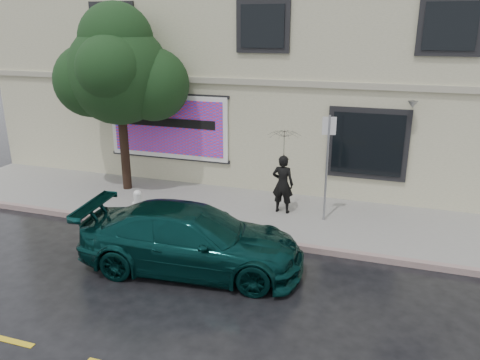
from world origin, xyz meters
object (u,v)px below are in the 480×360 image
(fire_hydrant, at_px, (138,204))
(car, at_px, (192,239))
(pedestrian, at_px, (283,184))
(street_tree, at_px, (119,74))

(fire_hydrant, bearing_deg, car, -47.81)
(pedestrian, bearing_deg, car, 73.68)
(pedestrian, distance_m, fire_hydrant, 4.05)
(car, bearing_deg, pedestrian, -24.92)
(car, xyz_separation_m, pedestrian, (1.23, 3.56, 0.27))
(car, distance_m, fire_hydrant, 3.13)
(pedestrian, xyz_separation_m, fire_hydrant, (-3.69, -1.62, -0.45))
(pedestrian, relative_size, street_tree, 0.32)
(pedestrian, bearing_deg, fire_hydrant, 26.47)
(street_tree, bearing_deg, pedestrian, -4.60)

